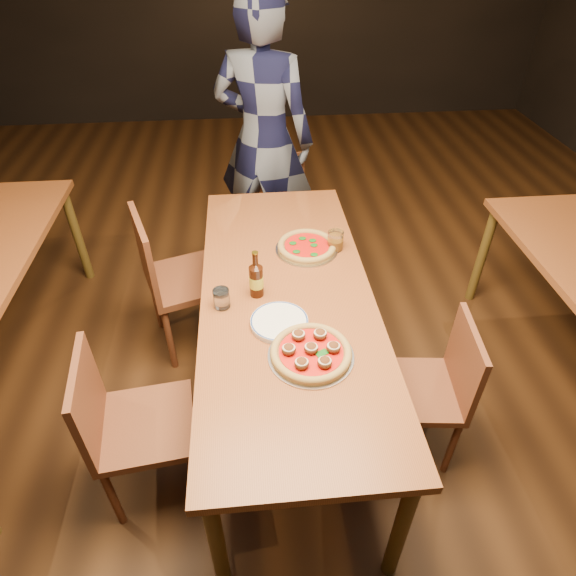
{
  "coord_description": "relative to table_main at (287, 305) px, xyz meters",
  "views": [
    {
      "loc": [
        -0.16,
        -1.73,
        2.18
      ],
      "look_at": [
        0.0,
        -0.05,
        0.82
      ],
      "focal_mm": 30.0,
      "sensor_mm": 36.0,
      "label": 1
    }
  ],
  "objects": [
    {
      "name": "ground",
      "position": [
        0.0,
        0.0,
        -0.68
      ],
      "size": [
        9.0,
        9.0,
        0.0
      ],
      "primitive_type": "plane",
      "color": "black"
    },
    {
      "name": "room_shell",
      "position": [
        0.0,
        0.0,
        1.18
      ],
      "size": [
        9.0,
        9.0,
        9.0
      ],
      "color": "black",
      "rests_on": "ground"
    },
    {
      "name": "table_main",
      "position": [
        0.0,
        0.0,
        0.0
      ],
      "size": [
        0.8,
        2.0,
        0.75
      ],
      "color": "brown",
      "rests_on": "ground"
    },
    {
      "name": "chair_main_nw",
      "position": [
        -0.65,
        -0.44,
        -0.24
      ],
      "size": [
        0.45,
        0.45,
        0.87
      ],
      "primitive_type": null,
      "rotation": [
        0.0,
        0.0,
        1.69
      ],
      "color": "#582D17",
      "rests_on": "ground"
    },
    {
      "name": "chair_main_sw",
      "position": [
        -0.53,
        0.53,
        -0.2
      ],
      "size": [
        0.56,
        0.56,
        0.95
      ],
      "primitive_type": null,
      "rotation": [
        0.0,
        0.0,
        1.89
      ],
      "color": "#582D17",
      "rests_on": "ground"
    },
    {
      "name": "chair_main_e",
      "position": [
        0.58,
        -0.35,
        -0.27
      ],
      "size": [
        0.42,
        0.42,
        0.82
      ],
      "primitive_type": null,
      "rotation": [
        0.0,
        0.0,
        -1.68
      ],
      "color": "#582D17",
      "rests_on": "ground"
    },
    {
      "name": "chair_end",
      "position": [
        0.09,
        1.24,
        -0.25
      ],
      "size": [
        0.45,
        0.45,
        0.85
      ],
      "primitive_type": null,
      "rotation": [
        0.0,
        0.0,
        0.15
      ],
      "color": "#582D17",
      "rests_on": "ground"
    },
    {
      "name": "pizza_meatball",
      "position": [
        0.06,
        -0.41,
        0.1
      ],
      "size": [
        0.35,
        0.35,
        0.06
      ],
      "rotation": [
        0.0,
        0.0,
        -0.29
      ],
      "color": "#B7B7BF",
      "rests_on": "table_main"
    },
    {
      "name": "pizza_margherita",
      "position": [
        0.14,
        0.35,
        0.09
      ],
      "size": [
        0.33,
        0.33,
        0.04
      ],
      "rotation": [
        0.0,
        0.0,
        -0.26
      ],
      "color": "#B7B7BF",
      "rests_on": "table_main"
    },
    {
      "name": "plate_stack",
      "position": [
        -0.05,
        -0.21,
        0.08
      ],
      "size": [
        0.25,
        0.25,
        0.02
      ],
      "primitive_type": "cylinder",
      "color": "white",
      "rests_on": "table_main"
    },
    {
      "name": "beer_bottle",
      "position": [
        -0.14,
        0.0,
        0.16
      ],
      "size": [
        0.07,
        0.07,
        0.23
      ],
      "rotation": [
        0.0,
        0.0,
        -0.13
      ],
      "color": "black",
      "rests_on": "table_main"
    },
    {
      "name": "water_glass",
      "position": [
        -0.3,
        -0.07,
        0.12
      ],
      "size": [
        0.07,
        0.07,
        0.09
      ],
      "primitive_type": "cylinder",
      "color": "white",
      "rests_on": "table_main"
    },
    {
      "name": "amber_glass",
      "position": [
        0.28,
        0.34,
        0.12
      ],
      "size": [
        0.08,
        0.08,
        0.1
      ],
      "primitive_type": "cylinder",
      "color": "#9E5C11",
      "rests_on": "table_main"
    },
    {
      "name": "diner",
      "position": [
        -0.03,
        1.4,
        0.25
      ],
      "size": [
        0.8,
        0.67,
        1.87
      ],
      "primitive_type": "imported",
      "rotation": [
        0.0,
        0.0,
        2.76
      ],
      "color": "black",
      "rests_on": "ground"
    }
  ]
}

